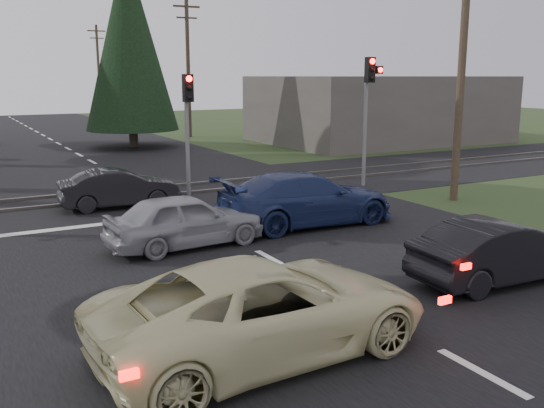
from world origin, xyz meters
TOP-DOWN VIEW (x-y plane):
  - ground at (0.00, 0.00)m, footprint 120.00×120.00m
  - road at (0.00, 10.00)m, footprint 14.00×100.00m
  - rail_corridor at (0.00, 12.00)m, footprint 120.00×8.00m
  - stop_line at (0.00, 8.20)m, footprint 13.00×0.35m
  - rail_near at (0.00, 11.20)m, footprint 120.00×0.12m
  - rail_far at (0.00, 12.80)m, footprint 120.00×0.12m
  - traffic_signal_right at (7.55, 9.47)m, footprint 0.68×0.48m
  - traffic_signal_center at (1.00, 10.68)m, footprint 0.32×0.48m
  - utility_pole_near at (8.50, 6.00)m, footprint 1.80×0.26m
  - utility_pole_mid at (8.50, 30.00)m, footprint 1.80×0.26m
  - utility_pole_far at (8.50, 55.00)m, footprint 1.80×0.26m
  - conifer_tree at (3.50, 26.00)m, footprint 5.20×5.20m
  - building_right at (18.00, 22.00)m, footprint 14.00×10.00m
  - cream_coupe at (-2.38, -1.00)m, footprint 5.24×2.62m
  - dark_hatchback at (3.27, -0.43)m, footprint 3.89×1.51m
  - silver_car at (-1.33, 4.98)m, footprint 3.92×1.79m
  - blue_sedan at (2.38, 5.45)m, footprint 5.08×2.16m
  - dark_car_far at (-1.53, 10.19)m, footprint 3.70×1.46m

SIDE VIEW (x-z plane):
  - ground at x=0.00m, z-range 0.00..0.00m
  - road at x=0.00m, z-range 0.00..0.01m
  - rail_corridor at x=0.00m, z-range 0.00..0.01m
  - stop_line at x=0.00m, z-range 0.01..0.01m
  - rail_near at x=0.00m, z-range 0.00..0.10m
  - rail_far at x=0.00m, z-range 0.00..0.10m
  - dark_car_far at x=-1.53m, z-range 0.00..1.20m
  - dark_hatchback at x=3.27m, z-range 0.00..1.26m
  - silver_car at x=-1.33m, z-range 0.00..1.31m
  - cream_coupe at x=-2.38m, z-range 0.00..1.42m
  - blue_sedan at x=2.38m, z-range 0.00..1.46m
  - building_right at x=18.00m, z-range 0.00..4.00m
  - traffic_signal_center at x=1.00m, z-range 0.76..4.86m
  - traffic_signal_right at x=7.55m, z-range 0.96..5.66m
  - utility_pole_near at x=8.50m, z-range 0.23..9.23m
  - utility_pole_mid at x=8.50m, z-range 0.23..9.23m
  - utility_pole_far at x=8.50m, z-range 0.23..9.23m
  - conifer_tree at x=3.50m, z-range 0.49..11.49m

